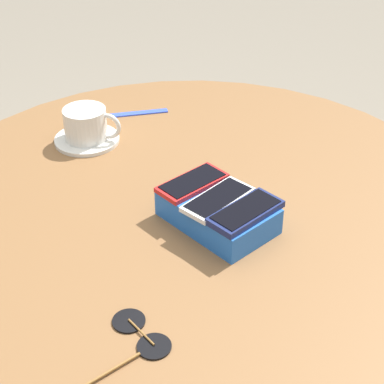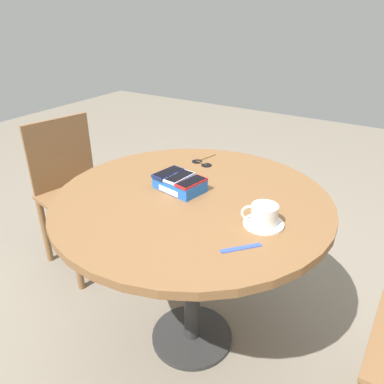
# 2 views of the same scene
# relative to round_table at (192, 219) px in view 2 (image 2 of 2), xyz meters

# --- Properties ---
(ground_plane) EXTENTS (8.00, 8.00, 0.00)m
(ground_plane) POSITION_rel_round_table_xyz_m (0.00, 0.00, -0.64)
(ground_plane) COLOR gray
(round_table) EXTENTS (1.05, 1.05, 0.74)m
(round_table) POSITION_rel_round_table_xyz_m (0.00, 0.00, 0.00)
(round_table) COLOR #2D2D2D
(round_table) RESTS_ON ground_plane
(phone_box) EXTENTS (0.21, 0.15, 0.05)m
(phone_box) POSITION_rel_round_table_xyz_m (-0.07, 0.03, 0.12)
(phone_box) COLOR blue
(phone_box) RESTS_ON round_table
(phone_navy) EXTENTS (0.08, 0.14, 0.01)m
(phone_navy) POSITION_rel_round_table_xyz_m (-0.13, 0.04, 0.15)
(phone_navy) COLOR navy
(phone_navy) RESTS_ON phone_box
(phone_white) EXTENTS (0.07, 0.13, 0.01)m
(phone_white) POSITION_rel_round_table_xyz_m (-0.08, 0.03, 0.15)
(phone_white) COLOR silver
(phone_white) RESTS_ON phone_box
(phone_red) EXTENTS (0.08, 0.13, 0.01)m
(phone_red) POSITION_rel_round_table_xyz_m (-0.01, 0.02, 0.15)
(phone_red) COLOR red
(phone_red) RESTS_ON phone_box
(saucer) EXTENTS (0.13, 0.13, 0.01)m
(saucer) POSITION_rel_round_table_xyz_m (0.31, -0.05, 0.10)
(saucer) COLOR silver
(saucer) RESTS_ON round_table
(coffee_cup) EXTENTS (0.12, 0.09, 0.07)m
(coffee_cup) POSITION_rel_round_table_xyz_m (0.30, -0.05, 0.14)
(coffee_cup) COLOR silver
(coffee_cup) RESTS_ON saucer
(lanyard_strap) EXTENTS (0.10, 0.11, 0.00)m
(lanyard_strap) POSITION_rel_round_table_xyz_m (0.30, -0.20, 0.10)
(lanyard_strap) COLOR blue
(lanyard_strap) RESTS_ON round_table
(sunglasses) EXTENTS (0.11, 0.16, 0.01)m
(sunglasses) POSITION_rel_round_table_xyz_m (-0.14, 0.31, 0.10)
(sunglasses) COLOR black
(sunglasses) RESTS_ON round_table
(chair_near_window) EXTENTS (0.48, 0.48, 0.83)m
(chair_near_window) POSITION_rel_round_table_xyz_m (-0.89, 0.20, -0.20)
(chair_near_window) COLOR brown
(chair_near_window) RESTS_ON ground_plane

